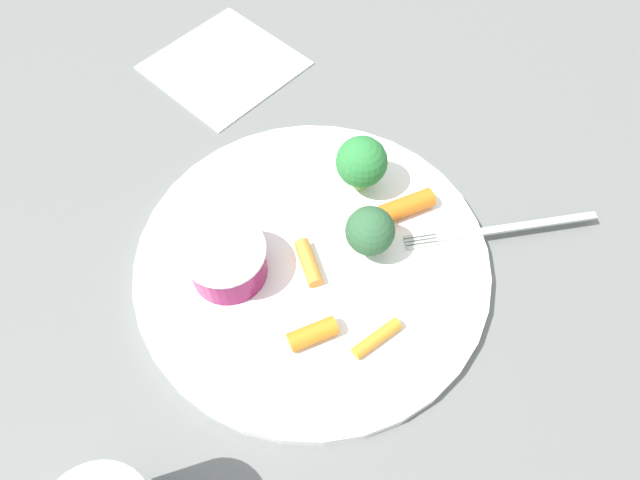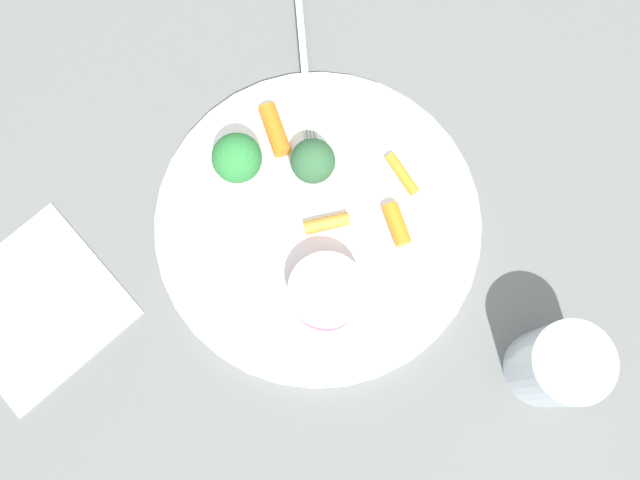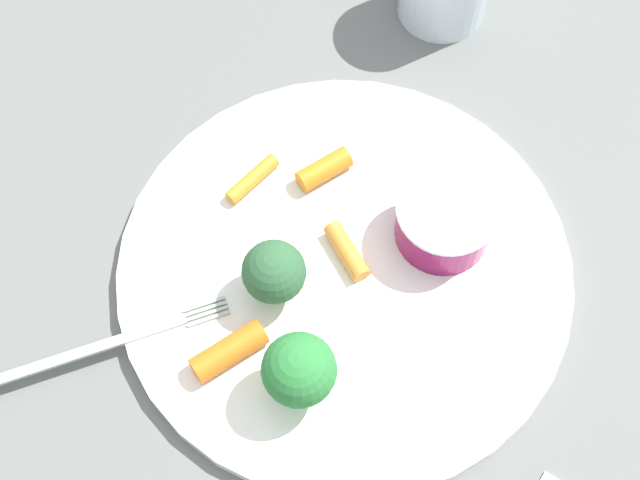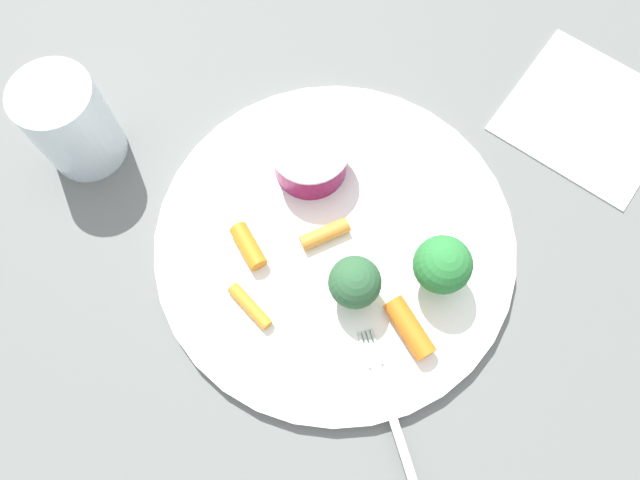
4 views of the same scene
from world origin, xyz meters
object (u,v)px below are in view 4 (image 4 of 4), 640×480
(drinking_glass, at_px, (71,123))
(napkin, at_px, (589,115))
(broccoli_floret_0, at_px, (442,265))
(carrot_stick_3, at_px, (248,246))
(carrot_stick_1, at_px, (410,328))
(broccoli_floret_1, at_px, (355,282))
(carrot_stick_0, at_px, (325,231))
(plate, at_px, (335,241))
(sauce_cup, at_px, (310,157))
(carrot_stick_2, at_px, (250,306))
(fork, at_px, (399,439))

(drinking_glass, xyz_separation_m, napkin, (0.43, 0.13, -0.04))
(broccoli_floret_0, distance_m, carrot_stick_3, 0.15)
(carrot_stick_1, bearing_deg, broccoli_floret_0, 73.87)
(broccoli_floret_1, height_order, drinking_glass, drinking_glass)
(carrot_stick_0, height_order, drinking_glass, drinking_glass)
(broccoli_floret_1, xyz_separation_m, carrot_stick_1, (0.05, -0.02, -0.02))
(broccoli_floret_1, height_order, napkin, broccoli_floret_1)
(broccoli_floret_0, height_order, carrot_stick_0, broccoli_floret_0)
(plate, height_order, sauce_cup, sauce_cup)
(carrot_stick_0, relative_size, drinking_glass, 0.48)
(broccoli_floret_1, xyz_separation_m, carrot_stick_3, (-0.09, 0.02, -0.02))
(carrot_stick_1, bearing_deg, napkin, 61.05)
(sauce_cup, xyz_separation_m, broccoli_floret_0, (0.12, -0.08, 0.02))
(carrot_stick_0, bearing_deg, drinking_glass, 170.20)
(carrot_stick_1, bearing_deg, carrot_stick_2, -175.77)
(sauce_cup, xyz_separation_m, broccoli_floret_1, (0.06, -0.10, 0.01))
(carrot_stick_0, relative_size, fork, 0.27)
(carrot_stick_0, bearing_deg, broccoli_floret_1, -53.88)
(broccoli_floret_0, relative_size, fork, 0.37)
(broccoli_floret_0, bearing_deg, plate, 169.70)
(broccoli_floret_0, xyz_separation_m, carrot_stick_1, (-0.01, -0.05, -0.03))
(plate, height_order, carrot_stick_2, carrot_stick_2)
(sauce_cup, bearing_deg, carrot_stick_2, -98.09)
(carrot_stick_3, xyz_separation_m, drinking_glass, (-0.17, 0.06, 0.02))
(carrot_stick_2, relative_size, drinking_glass, 0.49)
(carrot_stick_1, bearing_deg, broccoli_floret_1, 156.89)
(sauce_cup, relative_size, carrot_stick_2, 1.54)
(drinking_glass, bearing_deg, fork, -30.52)
(carrot_stick_1, height_order, napkin, carrot_stick_1)
(plate, height_order, carrot_stick_3, carrot_stick_3)
(plate, xyz_separation_m, drinking_glass, (-0.23, 0.04, 0.04))
(sauce_cup, bearing_deg, carrot_stick_1, -49.07)
(plate, bearing_deg, carrot_stick_2, -126.72)
(drinking_glass, bearing_deg, carrot_stick_0, -9.80)
(plate, height_order, fork, fork)
(plate, height_order, drinking_glass, drinking_glass)
(carrot_stick_3, distance_m, drinking_glass, 0.18)
(sauce_cup, xyz_separation_m, drinking_glass, (-0.20, -0.02, 0.01))
(carrot_stick_1, bearing_deg, carrot_stick_3, 164.64)
(sauce_cup, height_order, fork, sauce_cup)
(carrot_stick_1, distance_m, napkin, 0.27)
(carrot_stick_2, distance_m, carrot_stick_3, 0.05)
(broccoli_floret_0, distance_m, carrot_stick_1, 0.05)
(broccoli_floret_1, xyz_separation_m, fork, (0.05, -0.10, -0.03))
(carrot_stick_3, distance_m, fork, 0.19)
(carrot_stick_2, height_order, carrot_stick_3, carrot_stick_3)
(plate, relative_size, drinking_glass, 3.43)
(sauce_cup, xyz_separation_m, fork, (0.11, -0.20, -0.02))
(broccoli_floret_1, bearing_deg, carrot_stick_0, 126.12)
(sauce_cup, bearing_deg, broccoli_floret_1, -60.37)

